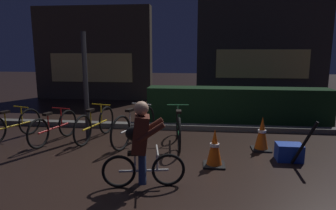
{
  "coord_description": "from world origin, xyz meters",
  "views": [
    {
      "loc": [
        0.81,
        -4.92,
        1.94
      ],
      "look_at": [
        0.2,
        0.6,
        0.9
      ],
      "focal_mm": 31.76,
      "sensor_mm": 36.0,
      "label": 1
    }
  ],
  "objects": [
    {
      "name": "parked_bike_center_right",
      "position": [
        -0.54,
        0.98,
        0.36
      ],
      "size": [
        0.61,
        1.67,
        0.8
      ],
      "rotation": [
        0.0,
        0.0,
        1.25
      ],
      "color": "black",
      "rests_on": "ground"
    },
    {
      "name": "parked_bike_leftmost",
      "position": [
        -3.24,
        0.94,
        0.32
      ],
      "size": [
        0.56,
        1.44,
        0.69
      ],
      "rotation": [
        0.0,
        0.0,
        1.24
      ],
      "color": "black",
      "rests_on": "ground"
    },
    {
      "name": "ground_plane",
      "position": [
        0.0,
        0.0,
        0.0
      ],
      "size": [
        40.0,
        40.0,
        0.0
      ],
      "primitive_type": "plane",
      "color": "black"
    },
    {
      "name": "parked_bike_left_mid",
      "position": [
        -2.26,
        0.87,
        0.32
      ],
      "size": [
        0.48,
        1.48,
        0.7
      ],
      "rotation": [
        0.0,
        0.0,
        1.34
      ],
      "color": "black",
      "rests_on": "ground"
    },
    {
      "name": "hedge_row",
      "position": [
        1.8,
        3.1,
        0.47
      ],
      "size": [
        4.8,
        0.7,
        0.94
      ],
      "primitive_type": "cube",
      "color": "black",
      "rests_on": "ground"
    },
    {
      "name": "storefront_right",
      "position": [
        3.15,
        7.2,
        2.1
      ],
      "size": [
        5.01,
        0.54,
        4.23
      ],
      "color": "#383330",
      "rests_on": "ground"
    },
    {
      "name": "blue_crate",
      "position": [
        2.39,
        0.3,
        0.15
      ],
      "size": [
        0.44,
        0.32,
        0.3
      ],
      "primitive_type": "cube",
      "rotation": [
        0.0,
        0.0,
        -0.01
      ],
      "color": "#193DB7",
      "rests_on": "ground"
    },
    {
      "name": "closed_umbrella",
      "position": [
        2.55,
        0.05,
        0.4
      ],
      "size": [
        0.36,
        0.23,
        0.8
      ],
      "primitive_type": "cylinder",
      "rotation": [
        0.0,
        0.41,
        5.78
      ],
      "color": "black",
      "rests_on": "ground"
    },
    {
      "name": "cyclist",
      "position": [
        -0.0,
        -0.98,
        0.63
      ],
      "size": [
        1.17,
        0.5,
        1.25
      ],
      "rotation": [
        0.0,
        0.0,
        0.19
      ],
      "color": "black",
      "rests_on": "ground"
    },
    {
      "name": "traffic_cone_near",
      "position": [
        1.06,
        -0.1,
        0.31
      ],
      "size": [
        0.36,
        0.36,
        0.64
      ],
      "color": "black",
      "rests_on": "ground"
    },
    {
      "name": "parked_bike_center_left",
      "position": [
        -1.46,
        1.15,
        0.34
      ],
      "size": [
        0.46,
        1.58,
        0.74
      ],
      "rotation": [
        0.0,
        0.0,
        1.37
      ],
      "color": "black",
      "rests_on": "ground"
    },
    {
      "name": "sidewalk_curb",
      "position": [
        0.0,
        2.2,
        0.06
      ],
      "size": [
        12.0,
        0.24,
        0.12
      ],
      "primitive_type": "cube",
      "color": "#56544F",
      "rests_on": "ground"
    },
    {
      "name": "street_post",
      "position": [
        -1.65,
        1.2,
        1.16
      ],
      "size": [
        0.1,
        0.1,
        2.31
      ],
      "primitive_type": "cylinder",
      "color": "#2D2D33",
      "rests_on": "ground"
    },
    {
      "name": "storefront_left",
      "position": [
        -3.41,
        6.5,
        1.78
      ],
      "size": [
        4.61,
        0.54,
        3.58
      ],
      "color": "#42382D",
      "rests_on": "ground"
    },
    {
      "name": "parked_bike_right_mid",
      "position": [
        0.37,
        0.98,
        0.36
      ],
      "size": [
        0.46,
        1.72,
        0.79
      ],
      "rotation": [
        0.0,
        0.0,
        1.68
      ],
      "color": "black",
      "rests_on": "ground"
    },
    {
      "name": "traffic_cone_far",
      "position": [
        2.02,
        0.82,
        0.32
      ],
      "size": [
        0.36,
        0.36,
        0.66
      ],
      "color": "black",
      "rests_on": "ground"
    }
  ]
}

